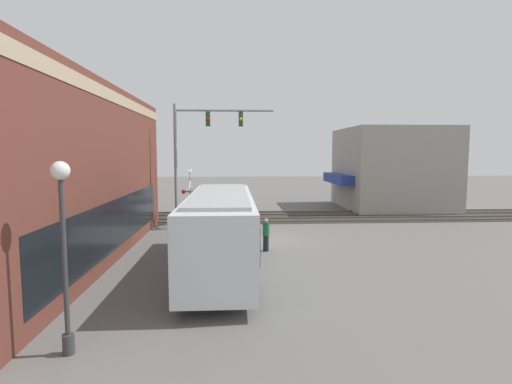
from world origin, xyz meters
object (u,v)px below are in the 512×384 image
parked_car_red (227,204)px  parked_car_silver (228,195)px  streetlamp (64,241)px  city_bus (220,228)px  pedestrian_near_bus (266,235)px  crossing_signal (191,192)px

parked_car_red → parked_car_silver: parked_car_red is taller
streetlamp → parked_car_red: 23.92m
city_bus → parked_car_silver: city_bus is taller
parked_car_red → pedestrian_near_bus: 13.84m
city_bus → parked_car_red: 16.92m
city_bus → crossing_signal: size_ratio=2.76×
parked_car_silver → pedestrian_near_bus: 20.72m
parked_car_red → streetlamp: bearing=171.7°
parked_car_silver → pedestrian_near_bus: (-20.61, -2.13, 0.19)m
parked_car_red → parked_car_silver: size_ratio=1.12×
parked_car_silver → city_bus: bearing=180.0°
crossing_signal → pedestrian_near_bus: size_ratio=2.34×
streetlamp → pedestrian_near_bus: (9.90, -5.59, -1.96)m
city_bus → streetlamp: streetlamp is taller
city_bus → streetlamp: size_ratio=2.25×
pedestrian_near_bus → crossing_signal: bearing=32.0°
parked_car_red → pedestrian_near_bus: size_ratio=2.90×
parked_car_red → parked_car_silver: 6.93m
city_bus → crossing_signal: crossing_signal is taller
crossing_signal → parked_car_red: (6.59, -2.30, -1.65)m
crossing_signal → pedestrian_near_bus: bearing=-148.0°
city_bus → pedestrian_near_bus: size_ratio=6.45×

